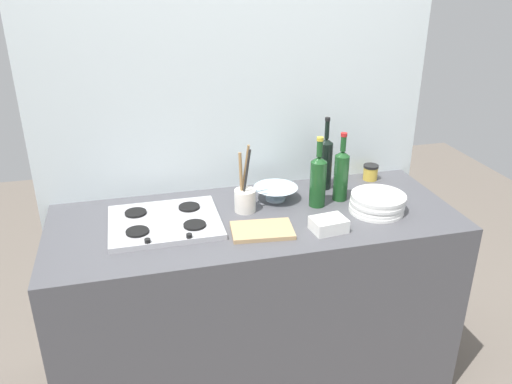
% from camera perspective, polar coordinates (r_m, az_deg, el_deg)
% --- Properties ---
extents(ground_plane, '(6.00, 6.00, 0.00)m').
position_cam_1_polar(ground_plane, '(2.82, -0.00, -19.23)').
color(ground_plane, '#6B6056').
rests_on(ground_plane, ground).
extents(counter_block, '(1.80, 0.70, 0.90)m').
position_cam_1_polar(counter_block, '(2.53, -0.00, -11.83)').
color(counter_block, '#4C4C51').
rests_on(counter_block, ground).
extents(backsplash_panel, '(1.90, 0.06, 2.39)m').
position_cam_1_polar(backsplash_panel, '(2.53, -2.13, 7.02)').
color(backsplash_panel, silver).
rests_on(backsplash_panel, ground).
extents(stovetop_hob, '(0.47, 0.39, 0.04)m').
position_cam_1_polar(stovetop_hob, '(2.26, -9.97, -3.26)').
color(stovetop_hob, '#B2B2B7').
rests_on(stovetop_hob, counter_block).
extents(plate_stack, '(0.25, 0.25, 0.08)m').
position_cam_1_polar(plate_stack, '(2.39, 13.16, -1.18)').
color(plate_stack, white).
rests_on(plate_stack, counter_block).
extents(wine_bottle_leftmost, '(0.07, 0.07, 0.33)m').
position_cam_1_polar(wine_bottle_leftmost, '(2.37, 6.81, 1.35)').
color(wine_bottle_leftmost, '#19471E').
rests_on(wine_bottle_leftmost, counter_block).
extents(wine_bottle_mid_left, '(0.07, 0.07, 0.36)m').
position_cam_1_polar(wine_bottle_mid_left, '(2.56, 7.59, 3.26)').
color(wine_bottle_mid_left, black).
rests_on(wine_bottle_mid_left, counter_block).
extents(wine_bottle_mid_right, '(0.07, 0.07, 0.33)m').
position_cam_1_polar(wine_bottle_mid_right, '(2.44, 9.32, 1.97)').
color(wine_bottle_mid_right, '#19471E').
rests_on(wine_bottle_mid_right, counter_block).
extents(mixing_bowl, '(0.21, 0.21, 0.06)m').
position_cam_1_polar(mixing_bowl, '(2.45, 2.16, -0.07)').
color(mixing_bowl, silver).
rests_on(mixing_bowl, counter_block).
extents(butter_dish, '(0.15, 0.12, 0.06)m').
position_cam_1_polar(butter_dish, '(2.19, 7.97, -3.55)').
color(butter_dish, white).
rests_on(butter_dish, counter_block).
extents(utensil_crock, '(0.10, 0.10, 0.31)m').
position_cam_1_polar(utensil_crock, '(2.33, -1.23, -0.65)').
color(utensil_crock, silver).
rests_on(utensil_crock, counter_block).
extents(condiment_jar_front, '(0.08, 0.08, 0.08)m').
position_cam_1_polar(condiment_jar_front, '(2.73, 12.44, 2.14)').
color(condiment_jar_front, gold).
rests_on(condiment_jar_front, counter_block).
extents(cutting_board, '(0.27, 0.20, 0.02)m').
position_cam_1_polar(cutting_board, '(2.17, 0.68, -4.22)').
color(cutting_board, tan).
rests_on(cutting_board, counter_block).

